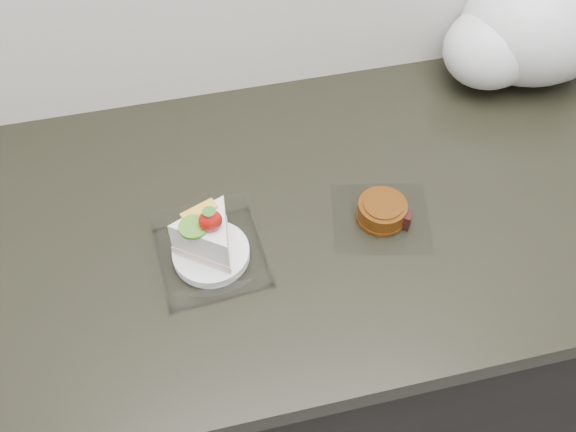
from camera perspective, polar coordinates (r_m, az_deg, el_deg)
The scene contains 4 objects.
counter at distance 1.41m, azimuth 2.67°, elevation -10.69°, with size 2.04×0.64×0.90m.
cake_tray at distance 0.95m, azimuth -6.96°, elevation -2.61°, with size 0.17×0.17×0.12m.
mooncake_wrap at distance 1.01m, azimuth 8.41°, elevation 0.31°, with size 0.18×0.17×0.04m.
plastic_bag at distance 1.27m, azimuth 20.85°, elevation 15.45°, with size 0.39×0.32×0.27m.
Camera 1 is at (-0.21, 1.07, 1.69)m, focal length 40.00 mm.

